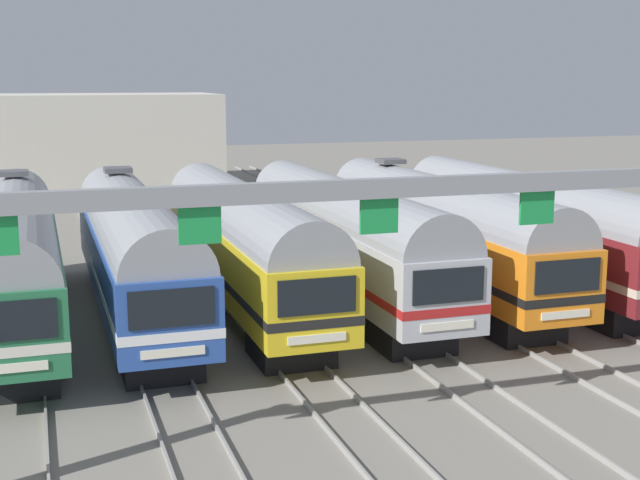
{
  "coord_description": "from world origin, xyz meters",
  "views": [
    {
      "loc": [
        -9.23,
        -31.28,
        8.66
      ],
      "look_at": [
        1.48,
        1.37,
        2.23
      ],
      "focal_mm": 48.86,
      "sensor_mm": 36.0,
      "label": 1
    }
  ],
  "objects": [
    {
      "name": "commuter_train_yellow",
      "position": [
        -2.01,
        -0.01,
        2.69
      ],
      "size": [
        2.88,
        18.06,
        4.77
      ],
      "color": "gold",
      "rests_on": "ground"
    },
    {
      "name": "commuter_train_maroon",
      "position": [
        10.07,
        -0.01,
        2.69
      ],
      "size": [
        2.88,
        18.06,
        4.77
      ],
      "color": "maroon",
      "rests_on": "ground"
    },
    {
      "name": "maintenance_building",
      "position": [
        -9.15,
        40.52,
        3.69
      ],
      "size": [
        28.29,
        10.0,
        7.38
      ],
      "primitive_type": "cube",
      "color": "beige",
      "rests_on": "ground"
    },
    {
      "name": "commuter_train_stainless",
      "position": [
        2.01,
        -0.01,
        2.69
      ],
      "size": [
        2.88,
        18.06,
        4.77
      ],
      "color": "#B2B5BA",
      "rests_on": "ground"
    },
    {
      "name": "track_bed",
      "position": [
        0.0,
        17.0,
        0.07
      ],
      "size": [
        21.64,
        70.0,
        0.15
      ],
      "color": "gray",
      "rests_on": "ground"
    },
    {
      "name": "commuter_train_blue",
      "position": [
        -6.04,
        -0.0,
        2.69
      ],
      "size": [
        2.88,
        18.06,
        5.05
      ],
      "color": "#284C9E",
      "rests_on": "ground"
    },
    {
      "name": "commuter_train_green",
      "position": [
        -10.07,
        -0.0,
        2.69
      ],
      "size": [
        2.88,
        18.06,
        5.05
      ],
      "color": "#236B42",
      "rests_on": "ground"
    },
    {
      "name": "catenary_gantry",
      "position": [
        -0.0,
        -13.5,
        5.34
      ],
      "size": [
        25.38,
        0.44,
        6.97
      ],
      "color": "gray",
      "rests_on": "ground"
    },
    {
      "name": "ground_plane",
      "position": [
        0.0,
        0.0,
        0.0
      ],
      "size": [
        160.0,
        160.0,
        0.0
      ],
      "primitive_type": "plane",
      "color": "gray"
    },
    {
      "name": "commuter_train_orange",
      "position": [
        6.04,
        -0.0,
        2.69
      ],
      "size": [
        2.88,
        18.06,
        5.05
      ],
      "color": "orange",
      "rests_on": "ground"
    }
  ]
}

